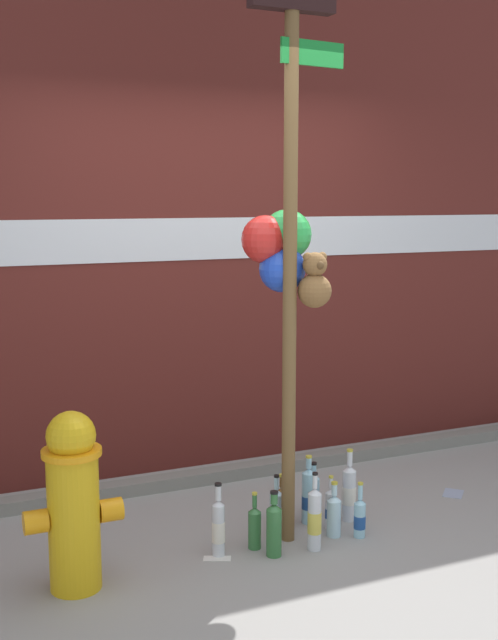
# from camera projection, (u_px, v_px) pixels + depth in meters

# --- Properties ---
(ground_plane) EXTENTS (14.00, 14.00, 0.00)m
(ground_plane) POSITION_uv_depth(u_px,v_px,m) (310.00, 559.00, 3.95)
(ground_plane) COLOR gray
(building_wall) EXTENTS (10.00, 0.21, 3.56)m
(building_wall) POSITION_uv_depth(u_px,v_px,m) (195.00, 198.00, 5.15)
(building_wall) COLOR #561E19
(building_wall) RESTS_ON ground_plane
(curb_strip) EXTENTS (8.00, 0.12, 0.08)m
(curb_strip) POSITION_uv_depth(u_px,v_px,m) (221.00, 474.00, 5.04)
(curb_strip) COLOR slate
(curb_strip) RESTS_ON ground_plane
(memorial_post) EXTENTS (0.51, 0.41, 3.03)m
(memorial_post) POSITION_uv_depth(u_px,v_px,m) (286.00, 212.00, 4.00)
(memorial_post) COLOR brown
(memorial_post) RESTS_ON ground_plane
(fire_hydrant) EXTENTS (0.45, 0.27, 0.84)m
(fire_hydrant) POSITION_uv_depth(u_px,v_px,m) (73.00, 500.00, 3.60)
(fire_hydrant) COLOR gold
(fire_hydrant) RESTS_ON ground_plane
(bottle_0) EXTENTS (0.06, 0.06, 0.30)m
(bottle_0) POSITION_uv_depth(u_px,v_px,m) (360.00, 517.00, 4.19)
(bottle_0) COLOR #93CCE0
(bottle_0) RESTS_ON ground_plane
(bottle_1) EXTENTS (0.08, 0.08, 0.34)m
(bottle_1) POSITION_uv_depth(u_px,v_px,m) (274.00, 528.00, 3.97)
(bottle_1) COLOR #337038
(bottle_1) RESTS_ON ground_plane
(bottle_2) EXTENTS (0.08, 0.08, 0.30)m
(bottle_2) POSITION_uv_depth(u_px,v_px,m) (334.00, 514.00, 4.20)
(bottle_2) COLOR #B2DBEA
(bottle_2) RESTS_ON ground_plane
(bottle_3) EXTENTS (0.08, 0.08, 0.41)m
(bottle_3) POSITION_uv_depth(u_px,v_px,m) (349.00, 492.00, 4.40)
(bottle_3) COLOR silver
(bottle_3) RESTS_ON ground_plane
(bottle_4) EXTENTS (0.07, 0.07, 0.30)m
(bottle_4) POSITION_uv_depth(u_px,v_px,m) (255.00, 526.00, 4.06)
(bottle_4) COLOR #337038
(bottle_4) RESTS_ON ground_plane
(bottle_5) EXTENTS (0.07, 0.07, 0.38)m
(bottle_5) POSITION_uv_depth(u_px,v_px,m) (218.00, 527.00, 3.97)
(bottle_5) COLOR silver
(bottle_5) RESTS_ON ground_plane
(bottle_6) EXTENTS (0.06, 0.06, 0.30)m
(bottle_6) POSITION_uv_depth(u_px,v_px,m) (331.00, 508.00, 4.30)
(bottle_6) COLOR silver
(bottle_6) RESTS_ON ground_plane
(bottle_7) EXTENTS (0.07, 0.07, 0.39)m
(bottle_7) POSITION_uv_depth(u_px,v_px,m) (308.00, 496.00, 4.37)
(bottle_7) COLOR #93CCE0
(bottle_7) RESTS_ON ground_plane
(bottle_8) EXTENTS (0.07, 0.07, 0.41)m
(bottle_8) POSITION_uv_depth(u_px,v_px,m) (314.00, 519.00, 4.03)
(bottle_8) COLOR silver
(bottle_8) RESTS_ON ground_plane
(bottle_9) EXTENTS (0.07, 0.07, 0.31)m
(bottle_9) POSITION_uv_depth(u_px,v_px,m) (313.00, 493.00, 4.48)
(bottle_9) COLOR #93CCE0
(bottle_9) RESTS_ON ground_plane
(bottle_10) EXTENTS (0.07, 0.07, 0.29)m
(bottle_10) POSITION_uv_depth(u_px,v_px,m) (282.00, 505.00, 4.34)
(bottle_10) COLOR brown
(bottle_10) RESTS_ON ground_plane
(bottle_11) EXTENTS (0.07, 0.07, 0.33)m
(bottle_11) POSITION_uv_depth(u_px,v_px,m) (276.00, 511.00, 4.23)
(bottle_11) COLOR #B2DBEA
(bottle_11) RESTS_ON ground_plane
(litter_0) EXTENTS (0.15, 0.11, 0.01)m
(litter_0) POSITION_uv_depth(u_px,v_px,m) (217.00, 558.00, 3.95)
(litter_0) COLOR silver
(litter_0) RESTS_ON ground_plane
(litter_1) EXTENTS (0.19, 0.19, 0.01)m
(litter_1) POSITION_uv_depth(u_px,v_px,m) (453.00, 493.00, 4.82)
(litter_1) COLOR #8C99B2
(litter_1) RESTS_ON ground_plane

